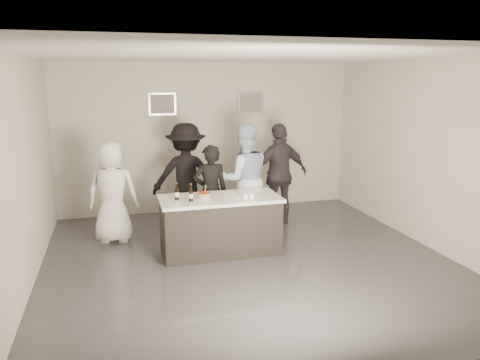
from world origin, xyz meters
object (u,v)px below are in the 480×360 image
at_px(person_guest_left, 112,192).
at_px(person_guest_right, 280,174).
at_px(person_guest_back, 186,176).
at_px(cake, 204,196).
at_px(person_main_black, 210,192).
at_px(bar_counter, 220,225).
at_px(beer_bottle_b, 191,193).
at_px(beer_bottle_a, 177,192).
at_px(person_main_blue, 244,179).

bearing_deg(person_guest_left, person_guest_right, -163.86).
bearing_deg(person_guest_back, person_guest_right, -179.56).
xyz_separation_m(cake, person_main_black, (0.25, 0.71, -0.13)).
xyz_separation_m(bar_counter, person_main_black, (-0.00, 0.72, 0.36)).
relative_size(bar_counter, beer_bottle_b, 7.15).
bearing_deg(person_guest_back, beer_bottle_a, 85.15).
xyz_separation_m(beer_bottle_b, person_guest_right, (1.88, 1.32, -0.08)).
bearing_deg(person_guest_back, bar_counter, 110.86).
bearing_deg(person_guest_back, beer_bottle_b, 93.13).
distance_m(beer_bottle_a, person_guest_right, 2.39).
bearing_deg(beer_bottle_b, person_guest_back, 83.64).
bearing_deg(bar_counter, cake, 178.62).
xyz_separation_m(person_main_blue, person_guest_back, (-0.92, 0.61, -0.01)).
xyz_separation_m(bar_counter, person_guest_back, (-0.29, 1.46, 0.51)).
height_order(person_main_blue, person_guest_back, person_main_blue).
xyz_separation_m(cake, beer_bottle_b, (-0.22, -0.14, 0.09)).
bearing_deg(person_guest_left, person_main_blue, -171.13).
distance_m(beer_bottle_a, person_guest_left, 1.37).
relative_size(beer_bottle_a, person_guest_left, 0.15).
xyz_separation_m(beer_bottle_b, person_guest_left, (-1.13, 1.12, -0.18)).
xyz_separation_m(beer_bottle_a, person_main_blue, (1.29, 0.85, -0.06)).
bearing_deg(beer_bottle_a, bar_counter, -0.49).
bearing_deg(person_guest_left, person_guest_back, -147.89).
distance_m(beer_bottle_b, person_main_blue, 1.47).
bearing_deg(cake, person_main_blue, 43.99).
bearing_deg(beer_bottle_a, beer_bottle_b, -34.97).
height_order(person_main_black, person_guest_right, person_guest_right).
distance_m(beer_bottle_a, beer_bottle_b, 0.24).
bearing_deg(person_guest_left, bar_counter, 160.71).
bearing_deg(bar_counter, person_guest_back, 101.37).
bearing_deg(beer_bottle_a, cake, 0.05).
xyz_separation_m(bar_counter, person_guest_right, (1.41, 1.19, 0.50)).
distance_m(person_guest_right, person_guest_back, 1.73).
height_order(beer_bottle_a, person_guest_back, person_guest_back).
height_order(beer_bottle_a, person_guest_left, person_guest_left).
distance_m(beer_bottle_a, person_guest_back, 1.50).
distance_m(bar_counter, person_main_black, 0.80).
bearing_deg(person_guest_right, person_main_blue, 15.44).
bearing_deg(person_main_black, person_guest_right, -161.56).
bearing_deg(person_guest_left, beer_bottle_a, 146.05).
bearing_deg(person_guest_left, cake, 156.40).
relative_size(cake, person_main_blue, 0.10).
bearing_deg(person_main_blue, person_main_black, 12.70).
bearing_deg(person_guest_right, beer_bottle_b, 27.32).
bearing_deg(person_guest_back, person_guest_left, 29.23).
bearing_deg(cake, person_guest_back, 91.73).
height_order(beer_bottle_b, person_guest_back, person_guest_back).
bearing_deg(person_main_blue, beer_bottle_b, 42.28).
height_order(bar_counter, person_guest_left, person_guest_left).
height_order(person_guest_left, person_guest_back, person_guest_back).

